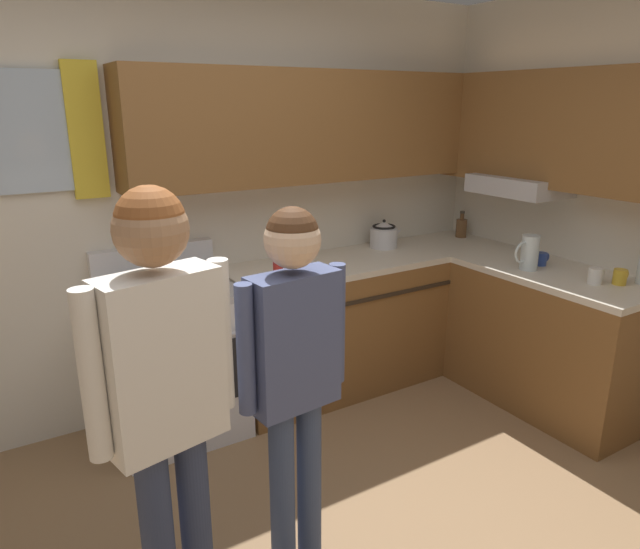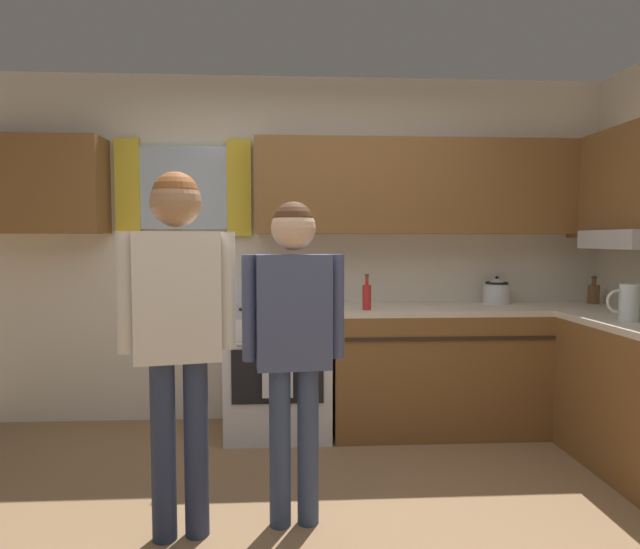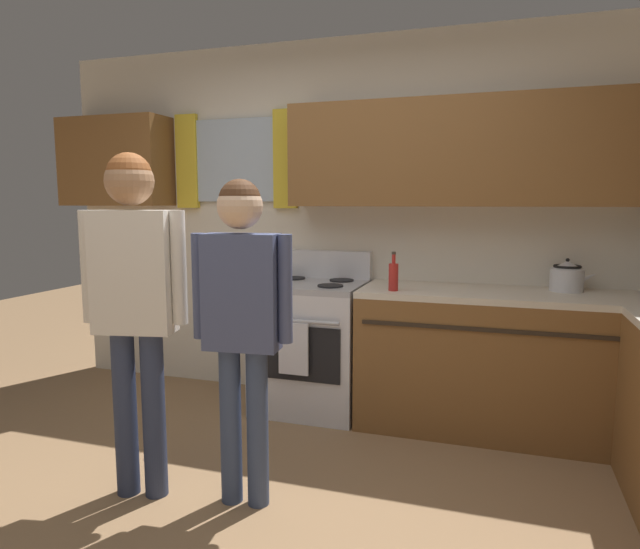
# 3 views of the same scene
# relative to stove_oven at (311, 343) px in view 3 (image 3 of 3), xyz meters

# --- Properties ---
(ground_plane) EXTENTS (12.00, 12.00, 0.00)m
(ground_plane) POSITION_rel_stove_oven_xyz_m (0.19, -1.54, -0.47)
(ground_plane) COLOR #93704C
(back_wall_unit) EXTENTS (4.60, 0.42, 2.60)m
(back_wall_unit) POSITION_rel_stove_oven_xyz_m (0.28, 0.27, 1.02)
(back_wall_unit) COLOR silver
(back_wall_unit) RESTS_ON ground
(kitchen_counter_run) EXTENTS (2.10, 1.84, 0.90)m
(kitchen_counter_run) POSITION_rel_stove_oven_xyz_m (1.71, -0.34, -0.02)
(kitchen_counter_run) COLOR brown
(kitchen_counter_run) RESTS_ON ground
(stove_oven) EXTENTS (0.72, 0.67, 1.10)m
(stove_oven) POSITION_rel_stove_oven_xyz_m (0.00, 0.00, 0.00)
(stove_oven) COLOR silver
(stove_oven) RESTS_ON ground
(bottle_sauce_red) EXTENTS (0.06, 0.06, 0.25)m
(bottle_sauce_red) POSITION_rel_stove_oven_xyz_m (0.61, -0.18, 0.53)
(bottle_sauce_red) COLOR red
(bottle_sauce_red) RESTS_ON kitchen_counter_run
(stovetop_kettle) EXTENTS (0.27, 0.20, 0.21)m
(stovetop_kettle) POSITION_rel_stove_oven_xyz_m (1.64, 0.14, 0.53)
(stovetop_kettle) COLOR silver
(stovetop_kettle) RESTS_ON kitchen_counter_run
(adult_left) EXTENTS (0.51, 0.24, 1.68)m
(adult_left) POSITION_rel_stove_oven_xyz_m (-0.43, -1.37, 0.59)
(adult_left) COLOR #2D3856
(adult_left) RESTS_ON ground
(adult_in_plaid) EXTENTS (0.48, 0.21, 1.56)m
(adult_in_plaid) POSITION_rel_stove_oven_xyz_m (0.10, -1.29, 0.51)
(adult_in_plaid) COLOR #38476B
(adult_in_plaid) RESTS_ON ground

